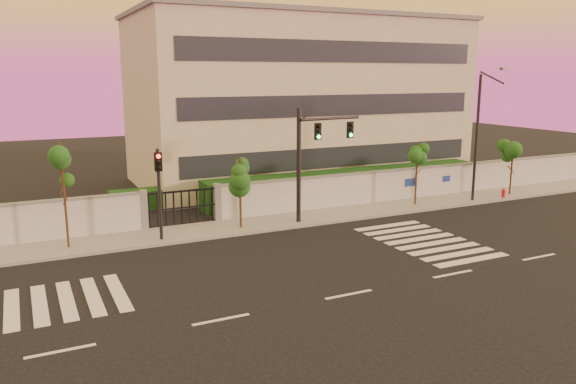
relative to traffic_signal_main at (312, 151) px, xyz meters
name	(u,v)px	position (x,y,z in m)	size (l,w,h in m)	color
ground	(349,295)	(-3.65, -9.74, -3.98)	(120.00, 120.00, 0.00)	black
sidewalk	(245,226)	(-3.65, 0.76, -3.91)	(60.00, 3.00, 0.15)	gray
perimeter_wall	(236,202)	(-3.55, 2.26, -2.91)	(60.00, 0.36, 2.20)	#ABADB2
hedge_row	(237,195)	(-2.49, 4.99, -3.16)	(41.00, 4.25, 1.80)	#143510
institutional_building	(298,99)	(5.35, 12.24, 2.17)	(24.40, 12.40, 12.25)	beige
road_markings	(269,270)	(-5.23, -5.99, -3.97)	(57.00, 7.62, 0.02)	silver
street_tree_c	(63,172)	(-12.50, 0.59, -0.27)	(1.39, 1.10, 5.05)	#382314
street_tree_d	(240,176)	(-4.03, 0.32, -1.12)	(1.48, 1.18, 3.88)	#382314
street_tree_e	(417,160)	(7.63, 0.62, -1.06)	(1.41, 1.13, 3.97)	#382314
street_tree_f	(513,157)	(15.29, 0.28, -1.33)	(1.42, 1.13, 3.59)	#382314
traffic_signal_main	(312,151)	(0.00, 0.00, 0.00)	(3.98, 0.65, 6.30)	black
traffic_signal_secondary	(159,184)	(-8.32, -0.07, -1.07)	(0.36, 0.34, 4.58)	black
streetlight_east	(479,132)	(11.65, -0.25, 0.57)	(0.50, 2.03, 8.42)	black
fire_hydrant	(503,194)	(14.02, -0.37, -3.61)	(0.29, 0.28, 0.75)	red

